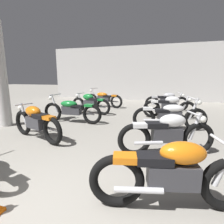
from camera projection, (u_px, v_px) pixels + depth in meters
The scene contains 11 objects.
back_wall at pixel (143, 73), 11.88m from camera, with size 13.13×0.24×3.60m, color #BCBAB7.
support_pillar at pixel (1, 76), 5.46m from camera, with size 0.36×0.36×3.20m, color #BCBAB7.
motorcycle_left_row_1 at pixel (36, 122), 4.42m from camera, with size 1.89×0.79×0.88m.
motorcycle_left_row_2 at pixel (71, 110), 6.06m from camera, with size 2.17×0.68×0.97m.
motorcycle_left_row_3 at pixel (90, 103), 7.58m from camera, with size 1.95×0.62×0.88m.
motorcycle_left_row_4 at pixel (104, 98), 9.24m from camera, with size 2.14×0.78×0.97m.
motorcycle_right_row_0 at pixel (173, 173), 2.05m from camera, with size 1.94×0.67×0.88m.
motorcycle_right_row_1 at pixel (167, 133), 3.51m from camera, with size 1.89×0.79×0.88m.
motorcycle_right_row_2 at pixel (170, 115), 5.22m from camera, with size 2.15×0.77×0.97m.
motorcycle_right_row_3 at pixel (169, 106), 6.71m from camera, with size 1.97×0.50×0.88m.
motorcycle_right_row_4 at pixel (167, 101), 8.21m from camera, with size 1.97×0.57×0.88m.
Camera 1 is at (1.44, -1.06, 1.56)m, focal length 28.37 mm.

